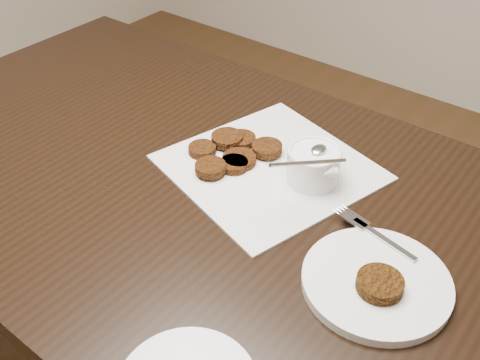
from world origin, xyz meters
name	(u,v)px	position (x,y,z in m)	size (l,w,h in m)	color
table	(179,293)	(-0.06, 0.11, 0.38)	(1.27, 0.82, 0.75)	black
napkin	(269,167)	(0.10, 0.22, 0.75)	(0.33, 0.33, 0.00)	silver
sauce_ramekin	(315,150)	(0.19, 0.23, 0.82)	(0.12, 0.12, 0.13)	white
patty_cluster	(232,153)	(0.03, 0.20, 0.76)	(0.20, 0.20, 0.02)	#552B0B
plate_with_patty	(377,278)	(0.39, 0.08, 0.77)	(0.22, 0.22, 0.03)	silver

